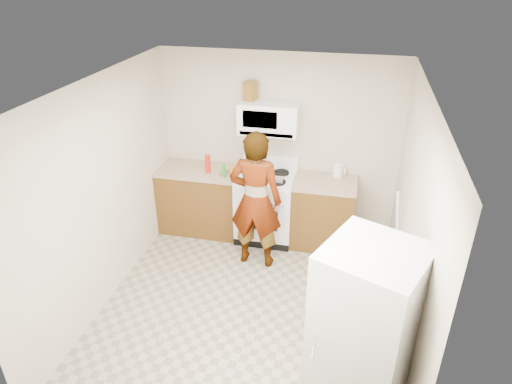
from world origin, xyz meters
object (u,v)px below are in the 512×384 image
(gas_range, at_px, (266,206))
(kettle, at_px, (338,171))
(microwave, at_px, (269,118))
(saucepan, at_px, (258,164))
(person, at_px, (256,201))
(fridge, at_px, (364,339))

(gas_range, distance_m, kettle, 1.08)
(microwave, relative_size, saucepan, 3.13)
(person, distance_m, kettle, 1.25)
(gas_range, relative_size, saucepan, 4.66)
(saucepan, bearing_deg, person, -80.03)
(fridge, bearing_deg, microwave, 139.11)
(microwave, bearing_deg, fridge, -64.11)
(microwave, distance_m, person, 1.10)
(person, bearing_deg, saucepan, -78.13)
(gas_range, xyz_separation_m, fridge, (1.32, -2.58, 0.36))
(microwave, xyz_separation_m, fridge, (1.32, -2.71, -0.85))
(microwave, distance_m, fridge, 3.13)
(fridge, distance_m, kettle, 2.82)
(gas_range, xyz_separation_m, saucepan, (-0.14, 0.17, 0.53))
(microwave, bearing_deg, saucepan, 163.73)
(person, height_order, saucepan, person)
(kettle, bearing_deg, fridge, -92.29)
(fridge, distance_m, saucepan, 3.12)
(gas_range, xyz_separation_m, kettle, (0.92, 0.21, 0.53))
(microwave, distance_m, saucepan, 0.70)
(kettle, distance_m, saucepan, 1.07)
(microwave, distance_m, kettle, 1.15)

